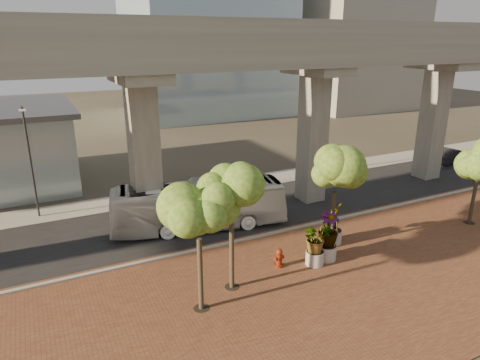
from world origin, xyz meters
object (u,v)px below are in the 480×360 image
transit_bus (199,206)px  fire_hydrant (279,258)px  parked_car (450,156)px  planter_front (316,240)px

transit_bus → fire_hydrant: 6.71m
parked_car → planter_front: 25.04m
transit_bus → planter_front: transit_bus is taller
parked_car → transit_bus: bearing=90.3°
transit_bus → parked_car: (26.61, 3.14, -0.77)m
planter_front → transit_bus: bearing=118.1°
transit_bus → parked_car: transit_bus is taller
parked_car → fire_hydrant: 26.44m
transit_bus → planter_front: (3.73, -6.99, -0.03)m
transit_bus → fire_hydrant: bearing=-151.8°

